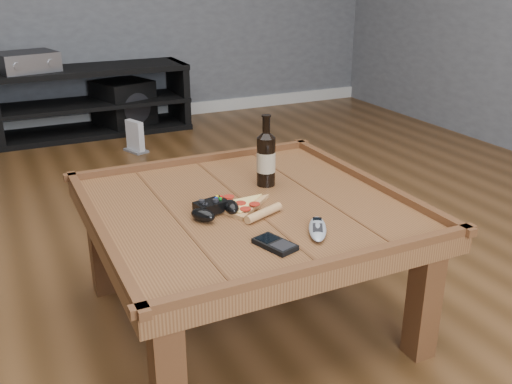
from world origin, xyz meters
name	(u,v)px	position (x,y,z in m)	size (l,w,h in m)	color
ground	(248,319)	(0.00, 0.00, 0.00)	(6.00, 6.00, 0.00)	#432913
baseboard	(90,119)	(0.00, 2.99, 0.05)	(5.00, 0.02, 0.10)	silver
coffee_table	(247,220)	(0.00, 0.00, 0.39)	(1.03, 1.03, 0.48)	#563118
media_console	(93,101)	(0.00, 2.75, 0.25)	(1.40, 0.45, 0.50)	black
beer_bottle	(266,157)	(0.14, 0.13, 0.55)	(0.07, 0.07, 0.26)	black
game_controller	(215,209)	(-0.13, -0.04, 0.47)	(0.18, 0.13, 0.05)	black
pizza_slice	(244,207)	(-0.03, -0.04, 0.46)	(0.25, 0.31, 0.03)	tan
smartphone	(275,244)	(-0.06, -0.32, 0.46)	(0.10, 0.14, 0.02)	black
remote_control	(317,229)	(0.10, -0.29, 0.46)	(0.13, 0.17, 0.02)	#949AA1
av_receiver	(27,62)	(-0.42, 2.75, 0.57)	(0.44, 0.39, 0.13)	black
subwoofer	(124,105)	(0.24, 2.80, 0.19)	(0.47, 0.47, 0.37)	black
game_console	(135,138)	(0.15, 2.15, 0.10)	(0.15, 0.19, 0.22)	slate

